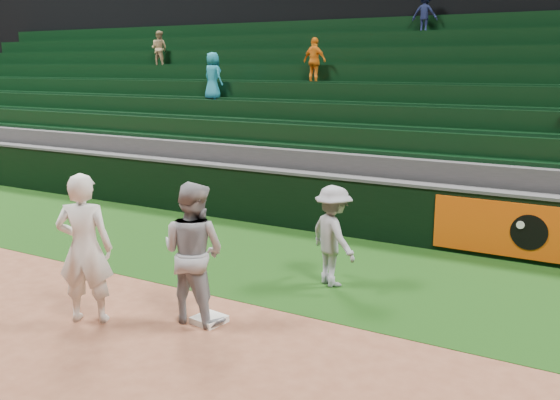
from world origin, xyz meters
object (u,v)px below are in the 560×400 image
object	(u,v)px
first_base	(209,320)
baserunner	(193,252)
first_baseman	(85,248)
base_coach	(333,236)

from	to	relation	value
first_base	baserunner	world-z (taller)	baserunner
first_base	first_baseman	bearing A→B (deg)	-152.44
baserunner	base_coach	distance (m)	2.48
baserunner	first_baseman	bearing A→B (deg)	29.30
baserunner	base_coach	bearing A→B (deg)	-117.27
first_base	baserunner	bearing A→B (deg)	-178.13
first_base	baserunner	distance (m)	0.97
first_base	base_coach	world-z (taller)	base_coach
baserunner	base_coach	xyz separation A→B (m)	(1.05, 2.24, -0.16)
first_baseman	baserunner	xyz separation A→B (m)	(1.26, 0.77, -0.06)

